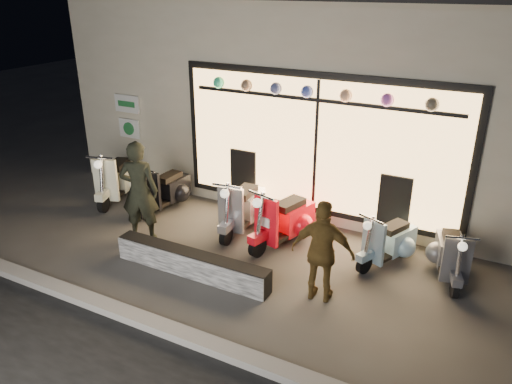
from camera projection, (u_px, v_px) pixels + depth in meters
ground at (225, 259)px, 8.38m from camera, size 40.00×40.00×0.00m
kerb at (149, 322)px, 6.73m from camera, size 40.00×0.25×0.12m
shop_building at (333, 83)px, 11.61m from camera, size 10.20×6.23×4.20m
graffiti_barrier at (192, 263)px, 7.87m from camera, size 2.70×0.28×0.40m
scooter_silver at (244, 206)px, 9.32m from camera, size 0.55×1.49×1.06m
scooter_red at (287, 218)px, 8.82m from camera, size 0.74×1.51×1.07m
scooter_black at (168, 188)px, 10.18m from camera, size 0.47×1.38×0.99m
scooter_cream at (118, 177)px, 10.63m from camera, size 0.81×1.54×1.10m
scooter_blue at (391, 240)px, 8.23m from camera, size 0.74×1.25×0.91m
scooter_grey at (451, 253)px, 7.83m from camera, size 0.64×1.29×0.92m
man at (139, 191)px, 8.71m from camera, size 0.79×0.66×1.83m
woman at (323, 252)px, 7.04m from camera, size 0.95×0.48×1.56m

